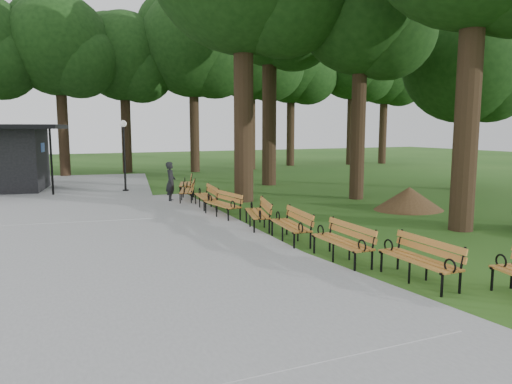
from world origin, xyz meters
name	(u,v)px	position (x,y,z in m)	size (l,w,h in m)	color
ground	(303,250)	(0.00, 0.00, 0.00)	(100.00, 100.00, 0.00)	#255017
path	(118,239)	(-4.00, 3.00, 0.03)	(12.00, 38.00, 0.06)	gray
person	(171,182)	(-0.93, 9.07, 0.82)	(0.60, 0.39, 1.64)	black
lamp_post	(124,141)	(-2.11, 12.93, 2.40)	(0.32, 0.32, 3.37)	black
dirt_mound	(409,198)	(6.54, 3.40, 0.42)	(2.25, 2.25, 0.85)	#47301C
bench_1	(418,260)	(0.79, -3.07, 0.44)	(1.90, 0.64, 0.88)	#BD722B
bench_2	(342,242)	(0.29, -1.21, 0.44)	(1.90, 0.64, 0.88)	#BD722B
bench_3	(290,226)	(0.13, 0.89, 0.44)	(1.90, 0.64, 0.88)	#BD722B
bench_4	(257,214)	(0.08, 2.85, 0.44)	(1.90, 0.64, 0.88)	#BD722B
bench_5	(222,205)	(-0.27, 4.88, 0.44)	(1.90, 0.64, 0.88)	#BD722B
bench_6	(205,197)	(-0.18, 6.90, 0.44)	(1.90, 0.64, 0.88)	#BD722B
bench_7	(187,191)	(-0.32, 8.84, 0.44)	(1.90, 0.64, 0.88)	#BD722B
bench_8	(185,184)	(0.28, 11.05, 0.44)	(1.90, 0.64, 0.88)	#BD722B
lawn_tree_1	(361,10)	(6.47, 6.48, 7.76)	(5.29, 5.29, 10.48)	black
lawn_tree_4	(270,6)	(5.33, 12.57, 9.16)	(6.15, 6.15, 12.34)	black
lawn_tree_5	(465,62)	(12.94, 6.93, 6.13)	(5.84, 5.84, 9.08)	black
tree_backdrop	(218,58)	(6.24, 22.56, 7.95)	(36.73, 9.20, 15.90)	black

